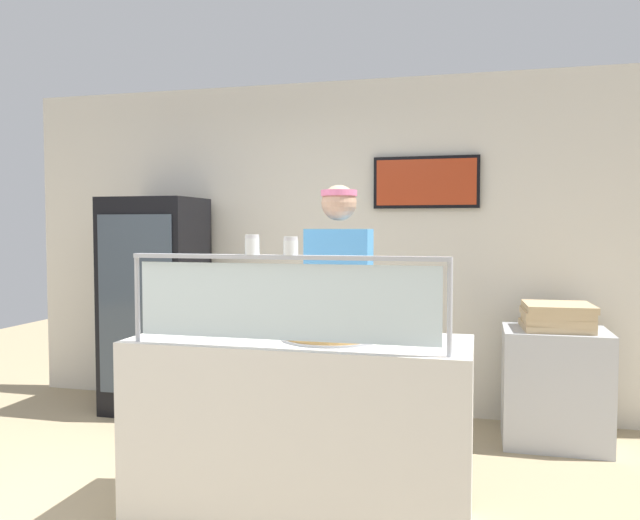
% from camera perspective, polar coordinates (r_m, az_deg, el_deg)
% --- Properties ---
extents(ground_plane, '(12.00, 12.00, 0.00)m').
position_cam_1_polar(ground_plane, '(4.07, 0.95, -18.80)').
color(ground_plane, tan).
rests_on(ground_plane, ground).
extents(shop_rear_unit, '(6.10, 0.13, 2.70)m').
position_cam_1_polar(shop_rear_unit, '(5.14, 4.60, 1.27)').
color(shop_rear_unit, silver).
rests_on(shop_rear_unit, ground).
extents(serving_counter, '(1.70, 0.67, 0.95)m').
position_cam_1_polar(serving_counter, '(3.30, -1.80, -15.29)').
color(serving_counter, silver).
rests_on(serving_counter, ground).
extents(sneeze_guard, '(1.53, 0.06, 0.43)m').
position_cam_1_polar(sneeze_guard, '(2.88, -3.35, -2.69)').
color(sneeze_guard, '#B2B5BC').
rests_on(sneeze_guard, serving_counter).
extents(pizza_tray, '(0.50, 0.50, 0.04)m').
position_cam_1_polar(pizza_tray, '(3.16, 0.97, -6.92)').
color(pizza_tray, '#9EA0A8').
rests_on(pizza_tray, serving_counter).
extents(pizza_server, '(0.15, 0.29, 0.01)m').
position_cam_1_polar(pizza_server, '(3.14, 0.44, -6.56)').
color(pizza_server, '#ADAFB7').
rests_on(pizza_server, pizza_tray).
extents(parmesan_shaker, '(0.07, 0.07, 0.09)m').
position_cam_1_polar(parmesan_shaker, '(2.92, -6.20, 1.29)').
color(parmesan_shaker, white).
rests_on(parmesan_shaker, sneeze_guard).
extents(pepper_flake_shaker, '(0.07, 0.07, 0.08)m').
position_cam_1_polar(pepper_flake_shaker, '(2.86, -2.68, 1.19)').
color(pepper_flake_shaker, white).
rests_on(pepper_flake_shaker, sneeze_guard).
extents(worker_figure, '(0.41, 0.50, 1.76)m').
position_cam_1_polar(worker_figure, '(3.74, 1.77, -4.76)').
color(worker_figure, '#23232D').
rests_on(worker_figure, ground).
extents(drink_fridge, '(0.73, 0.63, 1.75)m').
position_cam_1_polar(drink_fridge, '(5.33, -14.77, -3.94)').
color(drink_fridge, black).
rests_on(drink_fridge, ground).
extents(prep_shelf, '(0.70, 0.55, 0.80)m').
position_cam_1_polar(prep_shelf, '(4.74, 20.58, -10.73)').
color(prep_shelf, '#B7BABF').
rests_on(prep_shelf, ground).
extents(pizza_box_stack, '(0.48, 0.47, 0.18)m').
position_cam_1_polar(pizza_box_stack, '(4.65, 20.75, -4.83)').
color(pizza_box_stack, tan).
rests_on(pizza_box_stack, prep_shelf).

